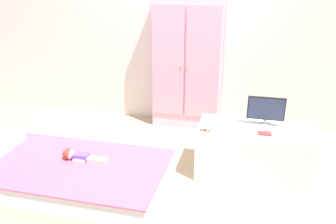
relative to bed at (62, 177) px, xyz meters
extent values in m
cube|color=tan|center=(0.64, 0.30, -0.16)|extent=(10.00, 10.00, 0.02)
cube|color=silver|center=(0.64, 1.88, 1.20)|extent=(6.40, 0.05, 2.70)
cube|color=silver|center=(0.00, 0.00, -0.08)|extent=(1.82, 0.92, 0.14)
cube|color=silver|center=(0.00, 0.00, 0.07)|extent=(1.78, 0.88, 0.14)
cube|color=#D65B84|center=(0.00, 0.00, 0.14)|extent=(1.81, 0.91, 0.02)
cube|color=#6B4CB2|center=(0.16, 0.08, 0.18)|extent=(0.13, 0.08, 0.06)
cube|color=beige|center=(0.31, 0.10, 0.17)|extent=(0.16, 0.04, 0.04)
cube|color=beige|center=(0.31, 0.06, 0.17)|extent=(0.16, 0.04, 0.04)
cube|color=beige|center=(0.16, 0.13, 0.16)|extent=(0.10, 0.03, 0.03)
cube|color=beige|center=(0.17, 0.02, 0.16)|extent=(0.10, 0.03, 0.03)
sphere|color=beige|center=(0.06, 0.07, 0.20)|extent=(0.09, 0.09, 0.09)
sphere|color=#9E3D2D|center=(0.05, 0.07, 0.20)|extent=(0.10, 0.10, 0.10)
cube|color=#EFADCC|center=(0.77, 1.71, 0.65)|extent=(0.82, 0.24, 1.59)
cube|color=#D298B3|center=(0.56, 1.58, 0.69)|extent=(0.38, 0.02, 1.30)
cube|color=#D298B3|center=(0.97, 1.58, 0.69)|extent=(0.38, 0.02, 1.30)
sphere|color=gold|center=(0.73, 1.56, 0.65)|extent=(0.02, 0.02, 0.02)
sphere|color=gold|center=(0.81, 1.56, 0.65)|extent=(0.02, 0.02, 0.02)
cube|color=silver|center=(1.60, 0.69, 0.09)|extent=(1.03, 0.49, 0.48)
cylinder|color=#99999E|center=(1.68, 0.78, 0.34)|extent=(0.10, 0.10, 0.01)
cylinder|color=#99999E|center=(1.68, 0.78, 0.37)|extent=(0.02, 0.02, 0.05)
cube|color=black|center=(1.68, 0.78, 0.50)|extent=(0.34, 0.02, 0.21)
cube|color=#28334C|center=(1.68, 0.77, 0.50)|extent=(0.32, 0.01, 0.19)
cube|color=#8E6642|center=(1.16, 0.53, 0.34)|extent=(0.09, 0.01, 0.01)
cube|color=#8E6642|center=(1.16, 0.51, 0.34)|extent=(0.09, 0.01, 0.01)
cube|color=white|center=(1.16, 0.52, 0.38)|extent=(0.06, 0.03, 0.03)
cylinder|color=white|center=(1.18, 0.53, 0.36)|extent=(0.01, 0.01, 0.02)
cylinder|color=white|center=(1.18, 0.51, 0.36)|extent=(0.01, 0.01, 0.02)
cylinder|color=white|center=(1.14, 0.53, 0.36)|extent=(0.01, 0.01, 0.02)
cylinder|color=white|center=(1.14, 0.51, 0.36)|extent=(0.01, 0.01, 0.02)
cylinder|color=white|center=(1.19, 0.52, 0.41)|extent=(0.02, 0.02, 0.02)
sphere|color=white|center=(1.19, 0.52, 0.43)|extent=(0.03, 0.03, 0.03)
cube|color=#CC3838|center=(1.68, 0.58, 0.34)|extent=(0.12, 0.09, 0.01)
camera|label=1|loc=(1.49, -2.22, 1.60)|focal=36.16mm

